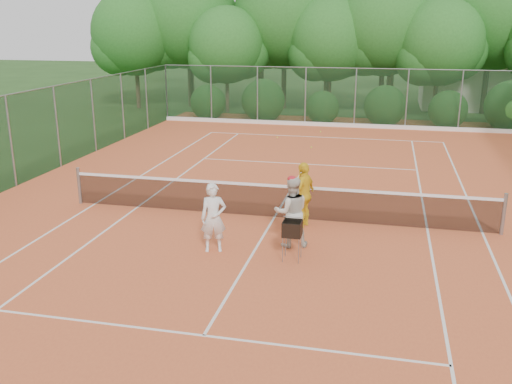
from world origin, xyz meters
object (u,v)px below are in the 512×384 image
at_px(player_yellow, 304,195).
at_px(ball_hopper, 292,229).
at_px(player_white, 213,218).
at_px(player_center_grp, 291,212).

relative_size(player_yellow, ball_hopper, 1.86).
bearing_deg(ball_hopper, player_white, 158.06).
relative_size(player_center_grp, player_yellow, 1.01).
relative_size(player_white, player_center_grp, 0.94).
xyz_separation_m(player_center_grp, ball_hopper, (0.16, -0.85, -0.13)).
distance_m(player_center_grp, player_yellow, 1.47).
distance_m(player_white, ball_hopper, 1.90).
relative_size(player_white, ball_hopper, 1.76).
xyz_separation_m(player_white, player_yellow, (1.82, 2.18, 0.05)).
xyz_separation_m(player_white, ball_hopper, (1.90, -0.14, -0.08)).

